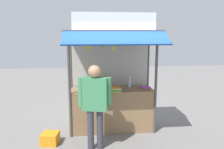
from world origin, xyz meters
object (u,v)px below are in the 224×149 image
water_bottle_front_right (130,82)px  magazine_stack_center (145,88)px  water_bottle_back_left (106,82)px  plastic_crate (50,138)px  banana_bunch_inner_left (103,45)px  magazine_stack_far_right (84,90)px  magazine_stack_back_right (96,88)px  banana_bunch_inner_right (87,45)px  water_bottle_right (84,83)px  magazine_stack_rear_center (116,89)px  vendor_person (95,100)px  banana_bunch_rightmost (114,48)px

water_bottle_front_right → magazine_stack_center: bearing=-39.5°
water_bottle_back_left → magazine_stack_center: size_ratio=1.08×
plastic_crate → banana_bunch_inner_left: bearing=9.0°
water_bottle_back_left → magazine_stack_far_right: size_ratio=1.19×
magazine_stack_back_right → banana_bunch_inner_right: bearing=-113.2°
plastic_crate → water_bottle_front_right: bearing=22.9°
water_bottle_right → banana_bunch_inner_left: bearing=-54.8°
water_bottle_right → banana_bunch_inner_left: (0.42, -0.60, 0.93)m
water_bottle_front_right → magazine_stack_rear_center: size_ratio=0.97×
banana_bunch_inner_left → vendor_person: size_ratio=0.15×
water_bottle_right → magazine_stack_rear_center: water_bottle_right is taller
water_bottle_back_left → banana_bunch_rightmost: size_ratio=0.97×
water_bottle_front_right → magazine_stack_center: (0.32, -0.27, -0.09)m
banana_bunch_rightmost → plastic_crate: 2.32m
banana_bunch_rightmost → vendor_person: size_ratio=0.18×
water_bottle_right → magazine_stack_far_right: water_bottle_right is taller
water_bottle_right → plastic_crate: 1.44m
water_bottle_back_left → magazine_stack_back_right: water_bottle_back_left is taller
banana_bunch_inner_right → water_bottle_right: bearing=100.0°
water_bottle_front_right → magazine_stack_rear_center: water_bottle_front_right is taller
water_bottle_right → magazine_stack_center: water_bottle_right is taller
water_bottle_front_right → banana_bunch_rightmost: bearing=-127.5°
vendor_person → magazine_stack_rear_center: bearing=-111.4°
magazine_stack_far_right → magazine_stack_center: bearing=0.2°
magazine_stack_back_right → banana_bunch_rightmost: size_ratio=0.99×
magazine_stack_far_right → plastic_crate: magazine_stack_far_right is taller
water_bottle_front_right → banana_bunch_inner_left: banana_bunch_inner_left is taller
water_bottle_back_left → banana_bunch_rightmost: bearing=-78.7°
water_bottle_back_left → plastic_crate: bearing=-147.4°
water_bottle_front_right → magazine_stack_far_right: (-1.10, -0.27, -0.09)m
magazine_stack_center → banana_bunch_rightmost: size_ratio=0.90×
vendor_person → banana_bunch_inner_left: bearing=-97.6°
magazine_stack_far_right → magazine_stack_back_right: (0.29, 0.12, 0.01)m
water_bottle_front_right → banana_bunch_inner_right: banana_bunch_inner_right is taller
magazine_stack_far_right → vendor_person: vendor_person is taller
magazine_stack_center → plastic_crate: size_ratio=0.81×
water_bottle_front_right → plastic_crate: (-1.81, -0.77, -0.99)m
water_bottle_right → magazine_stack_far_right: size_ratio=1.04×
water_bottle_front_right → magazine_stack_back_right: water_bottle_front_right is taller
water_bottle_back_left → magazine_stack_back_right: size_ratio=0.98×
magazine_stack_center → plastic_crate: 2.37m
magazine_stack_far_right → magazine_stack_back_right: size_ratio=0.82×
water_bottle_right → plastic_crate: water_bottle_right is taller
water_bottle_right → banana_bunch_inner_left: size_ratio=1.03×
magazine_stack_rear_center → banana_bunch_rightmost: bearing=-107.3°
water_bottle_front_right → magazine_stack_far_right: bearing=-166.1°
water_bottle_right → vendor_person: bearing=-77.9°
water_bottle_front_right → banana_bunch_inner_left: (-0.69, -0.59, 0.92)m
magazine_stack_back_right → banana_bunch_rightmost: 1.11m
magazine_stack_back_right → magazine_stack_rear_center: bearing=-28.1°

